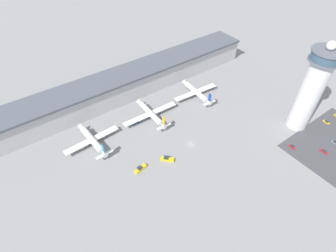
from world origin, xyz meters
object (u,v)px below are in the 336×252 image
control_tower (312,88)px  car_blue_compact (324,151)px  airplane_gate_charlie (196,92)px  car_red_hatchback (327,122)px  service_truck_fuel (140,169)px  car_yellow_taxi (292,147)px  airplane_gate_alpha (92,140)px  service_truck_baggage (136,121)px  service_truck_catering (167,159)px  car_green_van (335,142)px  airplane_gate_bravo (151,114)px

control_tower → car_blue_compact: control_tower is taller
airplane_gate_charlie → car_red_hatchback: (53.66, -75.32, -3.73)m
service_truck_fuel → car_yellow_taxi: bearing=-25.3°
airplane_gate_alpha → service_truck_baggage: (32.58, 2.30, -3.09)m
airplane_gate_charlie → service_truck_baggage: size_ratio=4.53×
airplane_gate_alpha → car_blue_compact: bearing=-38.5°
airplane_gate_alpha → airplane_gate_charlie: size_ratio=0.98×
control_tower → car_red_hatchback: control_tower is taller
service_truck_fuel → service_truck_catering: bearing=-11.3°
control_tower → service_truck_baggage: bearing=142.8°
airplane_gate_charlie → car_green_van: (40.02, -89.03, -3.71)m
car_blue_compact → airplane_gate_alpha: bearing=141.5°
service_truck_baggage → car_blue_compact: size_ratio=1.74×
airplane_gate_alpha → car_green_van: airplane_gate_alpha is taller
airplane_gate_bravo → service_truck_baggage: 11.45m
car_yellow_taxi → service_truck_fuel: bearing=154.7°
service_truck_catering → car_red_hatchback: service_truck_catering is taller
airplane_gate_bravo → service_truck_baggage: airplane_gate_bravo is taller
airplane_gate_charlie → car_red_hatchback: airplane_gate_charlie is taller
control_tower → service_truck_catering: size_ratio=8.14×
control_tower → car_green_van: (5.27, -24.99, -29.31)m
control_tower → car_yellow_taxi: size_ratio=14.87×
service_truck_catering → car_blue_compact: 96.26m
airplane_gate_bravo → car_yellow_taxi: size_ratio=10.22×
control_tower → service_truck_catering: control_tower is taller
airplane_gate_bravo → car_green_van: 120.39m
airplane_gate_bravo → service_truck_fuel: 45.13m
airplane_gate_bravo → car_yellow_taxi: (56.31, -74.60, -3.43)m
service_truck_baggage → airplane_gate_bravo: bearing=-14.0°
car_red_hatchback → airplane_gate_bravo: bearing=141.9°
car_blue_compact → service_truck_fuel: bearing=151.0°
control_tower → car_red_hatchback: bearing=-30.8°
car_green_van → airplane_gate_bravo: bearing=132.7°
control_tower → airplane_gate_alpha: size_ratio=1.67×
service_truck_catering → service_truck_fuel: size_ratio=0.92×
airplane_gate_bravo → service_truck_fuel: size_ratio=5.13×
airplane_gate_bravo → service_truck_catering: 39.63m
car_green_van → airplane_gate_charlie: bearing=114.2°
service_truck_fuel → car_red_hatchback: (124.79, -40.68, -0.44)m
car_red_hatchback → control_tower: bearing=149.2°
car_yellow_taxi → service_truck_baggage: bearing=130.9°
airplane_gate_alpha → car_yellow_taxi: 124.71m
airplane_gate_bravo → car_blue_compact: airplane_gate_bravo is taller
airplane_gate_alpha → service_truck_fuel: (13.79, -34.38, -3.13)m
service_truck_baggage → airplane_gate_alpha: bearing=-176.0°
control_tower → airplane_gate_charlie: size_ratio=1.64×
control_tower → service_truck_fuel: size_ratio=7.47×
service_truck_fuel → service_truck_baggage: 41.21m
service_truck_baggage → car_green_van: bearing=-44.6°
airplane_gate_alpha → service_truck_fuel: bearing=-68.1°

